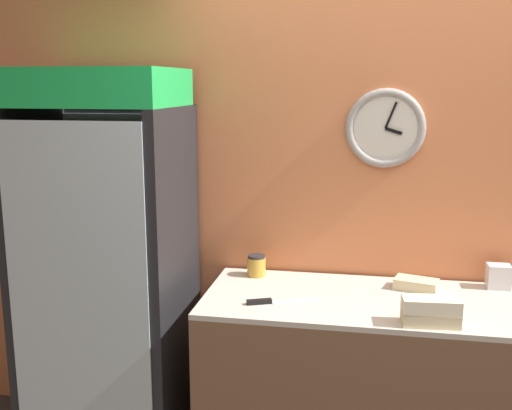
{
  "coord_description": "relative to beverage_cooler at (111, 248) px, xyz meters",
  "views": [
    {
      "loc": [
        -0.24,
        -1.83,
        1.92
      ],
      "look_at": [
        -0.75,
        0.88,
        1.36
      ],
      "focal_mm": 42.0,
      "sensor_mm": 36.0,
      "label": 1
    }
  ],
  "objects": [
    {
      "name": "sandwich_stack_middle",
      "position": [
        1.57,
        -0.33,
        -0.07
      ],
      "size": [
        0.24,
        0.13,
        0.06
      ],
      "color": "beige",
      "rests_on": "sandwich_stack_bottom"
    },
    {
      "name": "napkin_dispenser",
      "position": [
        1.95,
        0.21,
        -0.1
      ],
      "size": [
        0.11,
        0.09,
        0.12
      ],
      "color": "silver",
      "rests_on": "prep_counter"
    },
    {
      "name": "sandwich_stack_bottom",
      "position": [
        1.57,
        -0.33,
        -0.13
      ],
      "size": [
        0.24,
        0.12,
        0.06
      ],
      "color": "beige",
      "rests_on": "prep_counter"
    },
    {
      "name": "chefs_knife",
      "position": [
        0.88,
        -0.2,
        -0.15
      ],
      "size": [
        0.32,
        0.16,
        0.02
      ],
      "color": "silver",
      "rests_on": "prep_counter"
    },
    {
      "name": "sandwich_flat_left",
      "position": [
        1.55,
        0.11,
        -0.13
      ],
      "size": [
        0.23,
        0.17,
        0.05
      ],
      "color": "beige",
      "rests_on": "prep_counter"
    },
    {
      "name": "prep_counter",
      "position": [
        1.53,
        -0.06,
        -0.62
      ],
      "size": [
        1.98,
        0.7,
        0.93
      ],
      "color": "brown",
      "rests_on": "ground_plane"
    },
    {
      "name": "wall_back",
      "position": [
        1.53,
        0.34,
        0.27
      ],
      "size": [
        5.2,
        0.1,
        2.7
      ],
      "color": "#D17547",
      "rests_on": "ground_plane"
    },
    {
      "name": "beverage_cooler",
      "position": [
        0.0,
        0.0,
        0.0
      ],
      "size": [
        0.79,
        0.67,
        2.0
      ],
      "color": "black",
      "rests_on": "ground_plane"
    },
    {
      "name": "condiment_jar",
      "position": [
        0.73,
        0.18,
        -0.11
      ],
      "size": [
        0.1,
        0.1,
        0.11
      ],
      "color": "gold",
      "rests_on": "prep_counter"
    }
  ]
}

